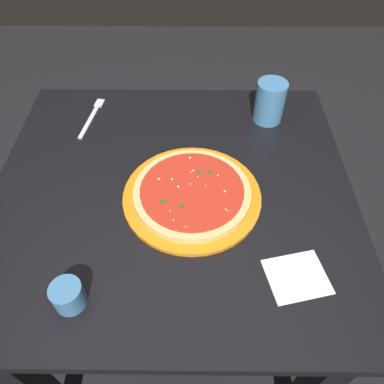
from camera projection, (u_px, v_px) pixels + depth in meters
name	position (u px, v px, depth m)	size (l,w,h in m)	color
ground_plane	(180.00, 311.00, 1.49)	(5.00, 5.00, 0.00)	black
restaurant_table	(175.00, 223.00, 1.03)	(0.89, 0.85, 0.76)	black
serving_plate	(192.00, 196.00, 0.89)	(0.33, 0.33, 0.01)	orange
pizza	(192.00, 192.00, 0.88)	(0.28, 0.28, 0.02)	#DBB26B
cup_tall_drink	(270.00, 102.00, 1.05)	(0.08, 0.08, 0.12)	teal
cup_small_sauce	(68.00, 296.00, 0.70)	(0.06, 0.06, 0.06)	teal
napkin_folded_right	(297.00, 277.00, 0.75)	(0.12, 0.10, 0.00)	white
fork	(93.00, 116.00, 1.10)	(0.05, 0.19, 0.00)	silver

